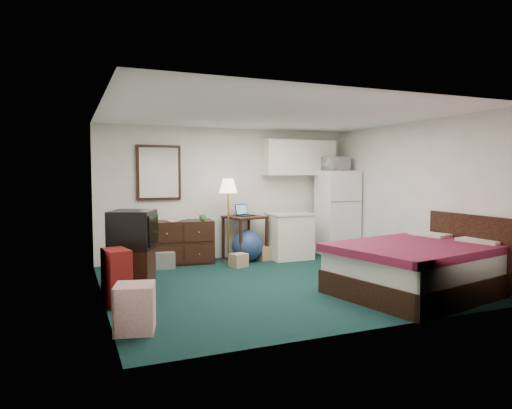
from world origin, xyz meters
name	(u,v)px	position (x,y,z in m)	size (l,w,h in m)	color
floor	(278,282)	(0.00, 0.00, 0.00)	(5.00, 4.50, 0.01)	black
ceiling	(278,115)	(0.00, 0.00, 2.50)	(5.00, 4.50, 0.01)	silver
walls	(278,200)	(0.00, 0.00, 1.25)	(5.01, 4.51, 2.50)	silver
mirror	(159,173)	(-1.35, 2.22, 1.65)	(0.80, 0.06, 1.00)	white
upper_cabinets	(299,158)	(1.45, 2.08, 1.95)	(1.50, 0.35, 0.70)	white
headboard	(471,249)	(2.46, -1.30, 0.55)	(0.06, 1.56, 1.00)	black
dresser	(181,242)	(-1.01, 1.98, 0.39)	(1.15, 0.52, 0.78)	black
floor_lamp	(228,221)	(-0.18, 1.74, 0.77)	(0.33, 0.33, 1.54)	gold
desk	(245,238)	(0.20, 1.90, 0.41)	(0.65, 0.65, 0.83)	black
exercise_ball	(247,246)	(0.18, 1.72, 0.29)	(0.58, 0.58, 0.58)	navy
kitchen_counter	(290,237)	(1.02, 1.64, 0.42)	(0.77, 0.59, 0.85)	white
fridge	(337,213)	(2.13, 1.71, 0.84)	(0.70, 0.70, 1.69)	white
bed	(417,269)	(1.48, -1.30, 0.34)	(2.11, 1.65, 0.68)	#4F041C
tv_stand	(131,269)	(-2.10, 0.41, 0.29)	(0.59, 0.64, 0.59)	black
suitcase	(117,277)	(-2.35, -0.29, 0.35)	(0.27, 0.43, 0.70)	#6D0A07
retail_box	(135,308)	(-2.28, -1.35, 0.25)	(0.40, 0.40, 0.50)	silver
file_bin	(163,260)	(-1.40, 1.69, 0.14)	(0.40, 0.30, 0.28)	slate
cardboard_box_a	(239,260)	(-0.15, 1.30, 0.12)	(0.28, 0.23, 0.23)	#A67D5E
cardboard_box_b	(263,253)	(0.50, 1.72, 0.13)	(0.22, 0.26, 0.26)	#A67D5E
laptop	(246,210)	(0.24, 1.94, 0.94)	(0.32, 0.26, 0.22)	black
crt_tv	(133,230)	(-2.07, 0.38, 0.86)	(0.58, 0.63, 0.54)	black
microwave	(336,162)	(2.09, 1.72, 1.86)	(0.50, 0.28, 0.34)	white
book_a	(167,215)	(-1.26, 1.92, 0.91)	(0.18, 0.02, 0.25)	#A67D5E
book_b	(176,214)	(-1.07, 2.10, 0.89)	(0.16, 0.02, 0.22)	#A67D5E
mug	(203,217)	(-0.64, 1.84, 0.85)	(0.13, 0.10, 0.13)	#428A3C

